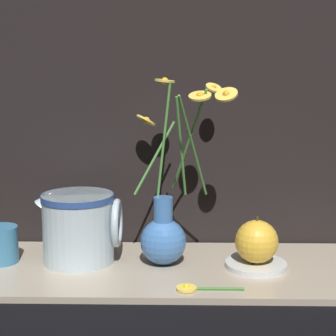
{
  "coord_description": "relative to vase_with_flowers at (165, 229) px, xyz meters",
  "views": [
    {
      "loc": [
        0.02,
        -1.03,
        0.4
      ],
      "look_at": [
        -0.0,
        0.0,
        0.21
      ],
      "focal_mm": 60.0,
      "sensor_mm": 36.0,
      "label": 1
    }
  ],
  "objects": [
    {
      "name": "ground_plane",
      "position": [
        0.01,
        -0.02,
        -0.08
      ],
      "size": [
        6.0,
        6.0,
        0.0
      ],
      "primitive_type": "plane",
      "color": "black"
    },
    {
      "name": "shelf",
      "position": [
        0.01,
        -0.02,
        -0.08
      ],
      "size": [
        0.86,
        0.3,
        0.01
      ],
      "color": "tan",
      "rests_on": "ground_plane"
    },
    {
      "name": "ceramic_pitcher",
      "position": [
        -0.17,
        0.01,
        0.0
      ],
      "size": [
        0.17,
        0.14,
        0.15
      ],
      "color": "silver",
      "rests_on": "shelf"
    },
    {
      "name": "saucer_plate",
      "position": [
        0.18,
        -0.02,
        -0.07
      ],
      "size": [
        0.12,
        0.12,
        0.01
      ],
      "color": "silver",
      "rests_on": "shelf"
    },
    {
      "name": "loose_daisy",
      "position": [
        0.05,
        -0.13,
        -0.07
      ],
      "size": [
        0.12,
        0.04,
        0.01
      ],
      "color": "#3D7A33",
      "rests_on": "shelf"
    },
    {
      "name": "vase_with_flowers",
      "position": [
        0.0,
        0.0,
        0.0
      ],
      "size": [
        0.2,
        0.19,
        0.36
      ],
      "color": "#3F72B7",
      "rests_on": "shelf"
    },
    {
      "name": "orange_fruit",
      "position": [
        0.18,
        -0.02,
        -0.02
      ],
      "size": [
        0.08,
        0.08,
        0.09
      ],
      "color": "gold",
      "rests_on": "saucer_plate"
    }
  ]
}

